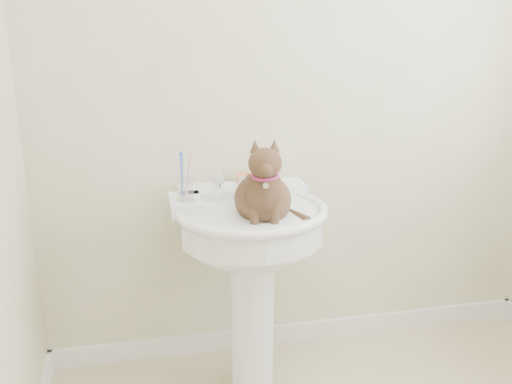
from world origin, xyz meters
TOP-DOWN VIEW (x-y plane):
  - wall_back at (0.00, 1.10)m, footprint 2.20×0.00m
  - baseboard_back at (0.00, 1.09)m, footprint 2.20×0.02m
  - pedestal_sink at (-0.27, 0.81)m, footprint 0.59×0.58m
  - faucet at (-0.26, 0.95)m, footprint 0.28×0.12m
  - soap_bar at (-0.23, 1.04)m, footprint 0.10×0.07m
  - toothbrush_cup at (-0.51, 0.85)m, footprint 0.07×0.07m
  - cat at (-0.23, 0.73)m, footprint 0.23×0.29m

SIDE VIEW (x-z plane):
  - baseboard_back at x=0.00m, z-range 0.00..0.09m
  - pedestal_sink at x=-0.27m, z-range 0.23..1.04m
  - soap_bar at x=-0.23m, z-range 0.81..0.84m
  - faucet at x=-0.26m, z-range 0.78..0.92m
  - cat at x=-0.23m, z-range 0.65..1.07m
  - toothbrush_cup at x=-0.51m, z-range 0.77..0.95m
  - wall_back at x=0.00m, z-range 0.00..2.50m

